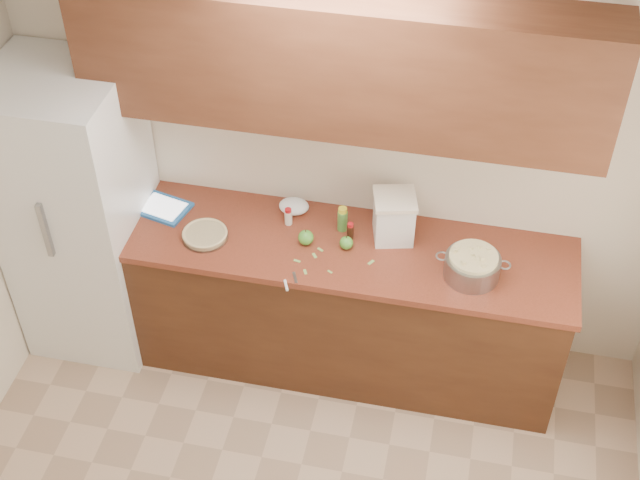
% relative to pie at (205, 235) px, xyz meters
% --- Properties ---
extents(room_shell, '(3.60, 3.60, 3.60)m').
position_rel_pie_xyz_m(room_shell, '(0.68, -1.38, 0.36)').
color(room_shell, tan).
rests_on(room_shell, ground).
extents(counter_run, '(2.64, 0.68, 0.92)m').
position_rel_pie_xyz_m(counter_run, '(0.68, 0.10, -0.48)').
color(counter_run, '#4C2915').
rests_on(counter_run, ground).
extents(upper_cabinets, '(2.60, 0.34, 0.70)m').
position_rel_pie_xyz_m(upper_cabinets, '(0.68, 0.25, 1.01)').
color(upper_cabinets, brown).
rests_on(upper_cabinets, room_shell).
extents(fridge, '(0.70, 0.70, 1.80)m').
position_rel_pie_xyz_m(fridge, '(-0.76, 0.06, -0.04)').
color(fridge, white).
rests_on(fridge, ground).
extents(pie, '(0.25, 0.25, 0.04)m').
position_rel_pie_xyz_m(pie, '(0.00, 0.00, 0.00)').
color(pie, silver).
rests_on(pie, counter_run).
extents(colander, '(0.39, 0.29, 0.14)m').
position_rel_pie_xyz_m(colander, '(1.44, 0.01, 0.05)').
color(colander, gray).
rests_on(colander, counter_run).
extents(flour_canister, '(0.27, 0.27, 0.27)m').
position_rel_pie_xyz_m(flour_canister, '(1.00, 0.22, 0.12)').
color(flour_canister, white).
rests_on(flour_canister, counter_run).
extents(tablet, '(0.33, 0.28, 0.02)m').
position_rel_pie_xyz_m(tablet, '(-0.30, 0.18, -0.01)').
color(tablet, '#2465AF').
rests_on(tablet, counter_run).
extents(paring_knife, '(0.08, 0.15, 0.01)m').
position_rel_pie_xyz_m(paring_knife, '(0.52, -0.26, -0.01)').
color(paring_knife, gray).
rests_on(paring_knife, counter_run).
extents(lemon_bottle, '(0.06, 0.06, 0.15)m').
position_rel_pie_xyz_m(lemon_bottle, '(0.72, 0.22, 0.05)').
color(lemon_bottle, '#4C8C38').
rests_on(lemon_bottle, counter_run).
extents(cinnamon_shaker, '(0.04, 0.04, 0.10)m').
position_rel_pie_xyz_m(cinnamon_shaker, '(0.42, 0.21, 0.03)').
color(cinnamon_shaker, beige).
rests_on(cinnamon_shaker, counter_run).
extents(vanilla_bottle, '(0.04, 0.04, 0.11)m').
position_rel_pie_xyz_m(vanilla_bottle, '(0.77, 0.15, 0.03)').
color(vanilla_bottle, black).
rests_on(vanilla_bottle, counter_run).
extents(mixing_bowl, '(0.21, 0.21, 0.08)m').
position_rel_pie_xyz_m(mixing_bowl, '(1.00, 0.23, 0.02)').
color(mixing_bowl, silver).
rests_on(mixing_bowl, counter_run).
extents(paper_towel, '(0.17, 0.14, 0.07)m').
position_rel_pie_xyz_m(paper_towel, '(0.42, 0.32, 0.01)').
color(paper_towel, white).
rests_on(paper_towel, counter_run).
extents(apple_left, '(0.08, 0.08, 0.10)m').
position_rel_pie_xyz_m(apple_left, '(0.55, 0.07, 0.02)').
color(apple_left, '#49962F').
rests_on(apple_left, counter_run).
extents(apple_center, '(0.07, 0.07, 0.09)m').
position_rel_pie_xyz_m(apple_center, '(0.77, 0.08, 0.02)').
color(apple_center, '#49962F').
rests_on(apple_center, counter_run).
extents(peel_a, '(0.04, 0.02, 0.00)m').
position_rel_pie_xyz_m(peel_a, '(0.53, -0.08, -0.02)').
color(peel_a, '#86B457').
rests_on(peel_a, counter_run).
extents(peel_b, '(0.03, 0.02, 0.00)m').
position_rel_pie_xyz_m(peel_b, '(0.72, -0.12, -0.02)').
color(peel_b, '#86B457').
rests_on(peel_b, counter_run).
extents(peel_c, '(0.04, 0.03, 0.00)m').
position_rel_pie_xyz_m(peel_c, '(0.63, 0.03, -0.02)').
color(peel_c, '#86B457').
rests_on(peel_c, counter_run).
extents(peel_d, '(0.03, 0.04, 0.00)m').
position_rel_pie_xyz_m(peel_d, '(0.61, -0.02, -0.02)').
color(peel_d, '#86B457').
rests_on(peel_d, counter_run).
extents(peel_e, '(0.03, 0.04, 0.00)m').
position_rel_pie_xyz_m(peel_e, '(0.59, -0.15, -0.02)').
color(peel_e, '#86B457').
rests_on(peel_e, counter_run).
extents(peel_f, '(0.03, 0.04, 0.00)m').
position_rel_pie_xyz_m(peel_f, '(0.92, -0.01, -0.02)').
color(peel_f, '#86B457').
rests_on(peel_f, counter_run).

